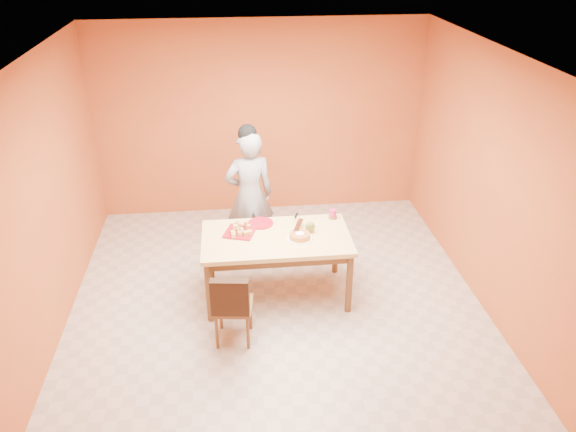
{
  "coord_description": "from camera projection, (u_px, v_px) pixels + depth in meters",
  "views": [
    {
      "loc": [
        -0.43,
        -4.94,
        3.76
      ],
      "look_at": [
        0.14,
        0.3,
        0.99
      ],
      "focal_mm": 35.0,
      "sensor_mm": 36.0,
      "label": 1
    }
  ],
  "objects": [
    {
      "name": "dining_table",
      "position": [
        276.0,
        244.0,
        6.09
      ],
      "size": [
        1.6,
        0.9,
        0.76
      ],
      "color": "#F5D580",
      "rests_on": "floor"
    },
    {
      "name": "person",
      "position": [
        250.0,
        196.0,
        6.8
      ],
      "size": [
        0.66,
        0.49,
        1.64
      ],
      "primitive_type": "imported",
      "rotation": [
        0.0,
        0.0,
        3.32
      ],
      "color": "gray",
      "rests_on": "floor"
    },
    {
      "name": "cake_server",
      "position": [
        299.0,
        225.0,
        6.12
      ],
      "size": [
        0.15,
        0.3,
        0.01
      ],
      "primitive_type": "cube",
      "rotation": [
        0.0,
        0.0,
        -0.33
      ],
      "color": "silver",
      "rests_on": "sponge_cake"
    },
    {
      "name": "white_cake_plate",
      "position": [
        300.0,
        238.0,
        5.99
      ],
      "size": [
        0.3,
        0.3,
        0.01
      ],
      "primitive_type": "cylinder",
      "rotation": [
        0.0,
        0.0,
        -0.11
      ],
      "color": "white",
      "rests_on": "dining_table"
    },
    {
      "name": "wall_right",
      "position": [
        496.0,
        188.0,
        5.73
      ],
      "size": [
        0.0,
        5.0,
        5.0
      ],
      "primitive_type": "plane",
      "rotation": [
        1.57,
        0.0,
        -1.57
      ],
      "color": "#BC622B",
      "rests_on": "floor"
    },
    {
      "name": "pastry_platter",
      "position": [
        240.0,
        232.0,
        6.11
      ],
      "size": [
        0.39,
        0.39,
        0.02
      ],
      "primitive_type": "cube",
      "rotation": [
        0.0,
        0.0,
        -0.33
      ],
      "color": "maroon",
      "rests_on": "dining_table"
    },
    {
      "name": "egg_ornament",
      "position": [
        310.0,
        227.0,
        6.09
      ],
      "size": [
        0.13,
        0.11,
        0.14
      ],
      "primitive_type": "ellipsoid",
      "rotation": [
        0.0,
        0.0,
        0.3
      ],
      "color": "olive",
      "rests_on": "dining_table"
    },
    {
      "name": "sponge_cake",
      "position": [
        300.0,
        236.0,
        5.98
      ],
      "size": [
        0.27,
        0.27,
        0.05
      ],
      "primitive_type": "cylinder",
      "rotation": [
        0.0,
        0.0,
        -0.2
      ],
      "color": "#CF7435",
      "rests_on": "white_cake_plate"
    },
    {
      "name": "dining_chair",
      "position": [
        233.0,
        305.0,
        5.51
      ],
      "size": [
        0.43,
        0.49,
        0.83
      ],
      "rotation": [
        0.0,
        0.0,
        -0.13
      ],
      "color": "brown",
      "rests_on": "floor"
    },
    {
      "name": "wall_left",
      "position": [
        40.0,
        210.0,
        5.3
      ],
      "size": [
        0.0,
        5.0,
        5.0
      ],
      "primitive_type": "plane",
      "rotation": [
        1.57,
        0.0,
        1.57
      ],
      "color": "#BC622B",
      "rests_on": "floor"
    },
    {
      "name": "pastry_pile",
      "position": [
        240.0,
        228.0,
        6.08
      ],
      "size": [
        0.28,
        0.28,
        0.09
      ],
      "primitive_type": null,
      "color": "tan",
      "rests_on": "pastry_platter"
    },
    {
      "name": "floor",
      "position": [
        278.0,
        310.0,
        6.14
      ],
      "size": [
        5.0,
        5.0,
        0.0
      ],
      "primitive_type": "plane",
      "color": "beige",
      "rests_on": "ground"
    },
    {
      "name": "checker_tin",
      "position": [
        333.0,
        217.0,
        6.41
      ],
      "size": [
        0.1,
        0.1,
        0.03
      ],
      "primitive_type": "cylinder",
      "rotation": [
        0.0,
        0.0,
        0.07
      ],
      "color": "#3D2110",
      "rests_on": "dining_table"
    },
    {
      "name": "ceiling",
      "position": [
        275.0,
        60.0,
        4.89
      ],
      "size": [
        5.0,
        5.0,
        0.0
      ],
      "primitive_type": "plane",
      "rotation": [
        3.14,
        0.0,
        0.0
      ],
      "color": "silver",
      "rests_on": "wall_back"
    },
    {
      "name": "red_dinner_plate",
      "position": [
        261.0,
        223.0,
        6.29
      ],
      "size": [
        0.36,
        0.36,
        0.02
      ],
      "primitive_type": "cylinder",
      "rotation": [
        0.0,
        0.0,
        0.31
      ],
      "color": "maroon",
      "rests_on": "dining_table"
    },
    {
      "name": "magenta_glass",
      "position": [
        333.0,
        214.0,
        6.38
      ],
      "size": [
        0.08,
        0.08,
        0.11
      ],
      "primitive_type": "cylinder",
      "rotation": [
        0.0,
        0.0,
        0.11
      ],
      "color": "#BA1C5C",
      "rests_on": "dining_table"
    },
    {
      "name": "wall_back",
      "position": [
        260.0,
        120.0,
        7.71
      ],
      "size": [
        4.5,
        0.0,
        4.5
      ],
      "primitive_type": "plane",
      "rotation": [
        1.57,
        0.0,
        0.0
      ],
      "color": "#BC622B",
      "rests_on": "floor"
    }
  ]
}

